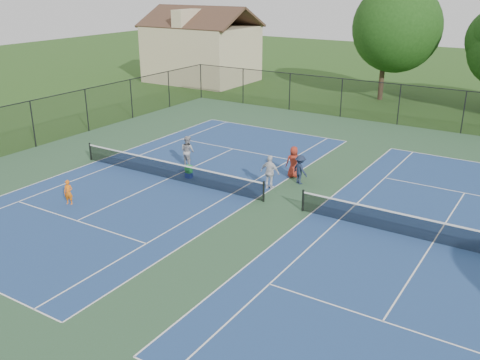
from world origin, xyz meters
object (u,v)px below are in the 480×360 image
Objects in this scene: ball_hopper at (189,169)px; instructor at (188,151)px; bystander_b at (300,170)px; bystander_c at (294,162)px; tree_back_b at (387,23)px; clapboard_house at (202,51)px; bystander_a at (270,172)px; ball_crate at (189,175)px; child_player at (68,192)px.

instructor is at bearing 128.69° from ball_hopper.
bystander_b is 0.90× the size of bystander_c.
bystander_c is at bearing -83.31° from tree_back_b.
bystander_c is at bearing 33.49° from ball_hopper.
ball_hopper is at bearing -55.26° from clapboard_house.
clapboard_house is 26.53× the size of ball_hopper.
bystander_a is 4.67m from ball_crate.
tree_back_b is at bearing -88.74° from instructor.
ball_hopper reaches higher than ball_crate.
tree_back_b is 5.57× the size of bystander_a.
clapboard_house is (-19.00, -1.00, -3.50)m from tree_back_b.
bystander_b is at bearing 101.75° from bystander_c.
bystander_a is 2.21m from bystander_c.
tree_back_b reaches higher than ball_hopper.
tree_back_b is 24.63× the size of ball_hopper.
bystander_c is 5.71m from ball_hopper.
ball_crate is 0.84× the size of ball_hopper.
ball_crate is (-4.51, -0.95, -0.75)m from bystander_a.
bystander_c is at bearing 33.49° from ball_crate.
tree_back_b is 5.57× the size of instructor.
bystander_c is (-0.73, 0.69, 0.09)m from bystander_b.
bystander_a is 1.04× the size of bystander_c.
bystander_a is at bearing 11.89° from ball_crate.
bystander_b is 3.84× the size of ball_hopper.
instructor is 5.24× the size of ball_crate.
ball_hopper is (-5.49, -2.45, -0.29)m from bystander_b.
ball_crate is (-5.49, -2.45, -0.64)m from bystander_b.
tree_back_b reaches higher than instructor.
child_player is 0.68× the size of instructor.
bystander_c is at bearing -155.62° from instructor.
ball_hopper is at bearing 44.85° from child_player.
bystander_b is (6.72, 0.91, -0.12)m from instructor.
ball_hopper is at bearing 49.49° from bystander_b.
instructor is (-3.39, -23.75, -5.70)m from tree_back_b.
bystander_c is (0.24, 2.19, -0.03)m from bystander_a.
bystander_c is 4.27× the size of ball_hopper.
bystander_a is 4.42× the size of ball_hopper.
clapboard_house is 6.21× the size of bystander_c.
bystander_b reaches higher than child_player.
clapboard_house reaches higher than instructor.
bystander_b reaches higher than ball_hopper.
bystander_a is at bearing 22.71° from child_player.
clapboard_house is 8.86× the size of child_player.
tree_back_b is 32.18m from child_player.
child_player is at bearing 43.09° from bystander_a.
child_player is at bearing 71.44° from bystander_b.
instructor reaches higher than bystander_c.
tree_back_b reaches higher than bystander_b.
ball_hopper is (16.84, -24.29, -2.60)m from clapboard_house.
child_player reaches higher than ball_hopper.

